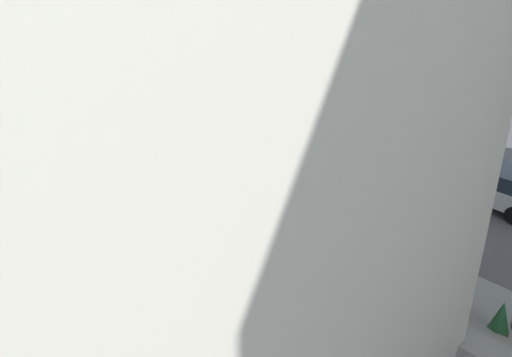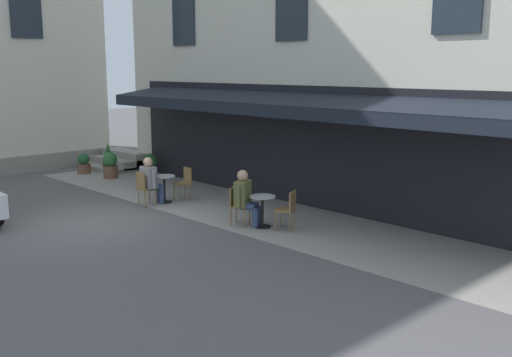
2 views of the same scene
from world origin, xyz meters
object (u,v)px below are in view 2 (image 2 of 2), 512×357
(cafe_table_near_entrance, at_px, (262,207))
(potted_plant_under_sign, at_px, (108,157))
(cafe_chair_wicker_kerbside, at_px, (288,207))
(potted_plant_entrance_left, at_px, (150,164))
(cafe_chair_wicker_corner_right, at_px, (144,186))
(seated_companion_in_grey, at_px, (151,179))
(cafe_chair_wicker_corner_left, at_px, (185,180))
(cafe_table_mid_terrace, at_px, (164,185))
(seated_patron_in_olive, at_px, (246,196))
(cafe_chair_wicker_facing_street, at_px, (237,202))
(potted_plant_by_steps, at_px, (84,164))
(potted_plant_mid_terrace, at_px, (110,165))

(cafe_table_near_entrance, relative_size, potted_plant_under_sign, 0.73)
(cafe_chair_wicker_kerbside, bearing_deg, potted_plant_entrance_left, -11.39)
(cafe_chair_wicker_corner_right, bearing_deg, cafe_chair_wicker_kerbside, -166.43)
(seated_companion_in_grey, bearing_deg, potted_plant_under_sign, -18.76)
(cafe_chair_wicker_corner_right, height_order, cafe_chair_wicker_corner_left, same)
(cafe_table_mid_terrace, distance_m, seated_patron_in_olive, 3.34)
(cafe_chair_wicker_corner_right, height_order, potted_plant_entrance_left, cafe_chair_wicker_corner_right)
(cafe_chair_wicker_corner_right, bearing_deg, cafe_chair_wicker_facing_street, -171.23)
(cafe_chair_wicker_corner_right, xyz_separation_m, potted_plant_by_steps, (5.73, -1.24, -0.22))
(potted_plant_mid_terrace, bearing_deg, potted_plant_by_steps, 7.70)
(potted_plant_by_steps, bearing_deg, seated_companion_in_grey, 169.83)
(cafe_table_near_entrance, height_order, potted_plant_under_sign, potted_plant_under_sign)
(cafe_table_mid_terrace, relative_size, potted_plant_entrance_left, 0.97)
(cafe_chair_wicker_facing_street, xyz_separation_m, seated_companion_in_grey, (3.16, 0.27, 0.15))
(seated_patron_in_olive, xyz_separation_m, potted_plant_entrance_left, (7.03, -2.06, -0.29))
(cafe_chair_wicker_corner_left, distance_m, seated_patron_in_olive, 3.32)
(cafe_chair_wicker_kerbside, relative_size, cafe_table_mid_terrace, 1.21)
(potted_plant_by_steps, bearing_deg, cafe_chair_wicker_kerbside, 178.84)
(cafe_chair_wicker_corner_left, distance_m, potted_plant_under_sign, 5.70)
(potted_plant_by_steps, bearing_deg, cafe_chair_wicker_corner_left, -179.87)
(cafe_table_mid_terrace, height_order, potted_plant_by_steps, cafe_table_mid_terrace)
(potted_plant_mid_terrace, distance_m, potted_plant_by_steps, 1.49)
(cafe_table_near_entrance, xyz_separation_m, potted_plant_mid_terrace, (7.99, -0.67, -0.05))
(cafe_chair_wicker_corner_right, distance_m, seated_patron_in_olive, 3.42)
(cafe_table_near_entrance, relative_size, potted_plant_mid_terrace, 0.86)
(cafe_chair_wicker_facing_street, height_order, cafe_table_mid_terrace, cafe_chair_wicker_facing_street)
(cafe_table_near_entrance, bearing_deg, cafe_chair_wicker_corner_left, -7.60)
(potted_plant_entrance_left, bearing_deg, cafe_chair_wicker_corner_right, 144.19)
(cafe_chair_wicker_corner_right, xyz_separation_m, potted_plant_entrance_left, (3.67, -2.65, -0.13))
(cafe_chair_wicker_kerbside, height_order, potted_plant_entrance_left, cafe_chair_wicker_kerbside)
(cafe_chair_wicker_corner_left, xyz_separation_m, seated_companion_in_grey, (0.11, 1.04, 0.15))
(cafe_table_near_entrance, height_order, seated_companion_in_grey, seated_companion_in_grey)
(cafe_table_mid_terrace, distance_m, cafe_chair_wicker_corner_right, 0.63)
(cafe_chair_wicker_facing_street, bearing_deg, potted_plant_under_sign, -10.45)
(cafe_table_mid_terrace, bearing_deg, potted_plant_under_sign, -14.76)
(seated_patron_in_olive, bearing_deg, cafe_table_mid_terrace, -0.77)
(potted_plant_under_sign, distance_m, potted_plant_by_steps, 0.89)
(seated_patron_in_olive, bearing_deg, cafe_chair_wicker_corner_left, -11.67)
(cafe_chair_wicker_facing_street, bearing_deg, seated_companion_in_grey, 4.95)
(cafe_chair_wicker_corner_left, height_order, seated_companion_in_grey, seated_companion_in_grey)
(cafe_table_mid_terrace, bearing_deg, potted_plant_mid_terrace, -10.74)
(cafe_table_near_entrance, height_order, cafe_chair_wicker_corner_left, cafe_chair_wicker_corner_left)
(potted_plant_under_sign, bearing_deg, seated_patron_in_olive, 170.38)
(seated_companion_in_grey, height_order, potted_plant_mid_terrace, seated_companion_in_grey)
(cafe_chair_wicker_kerbside, xyz_separation_m, potted_plant_under_sign, (9.82, -1.05, -0.05))
(cafe_table_mid_terrace, distance_m, potted_plant_under_sign, 5.73)
(potted_plant_entrance_left, distance_m, potted_plant_by_steps, 2.49)
(cafe_table_mid_terrace, relative_size, seated_companion_in_grey, 0.57)
(seated_companion_in_grey, xyz_separation_m, potted_plant_by_steps, (5.74, -1.03, -0.37))
(cafe_table_mid_terrace, distance_m, potted_plant_entrance_left, 4.21)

